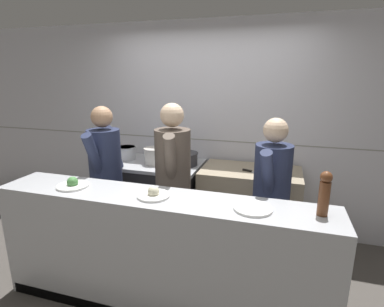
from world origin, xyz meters
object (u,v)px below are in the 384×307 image
at_px(sauce_pot, 155,155).
at_px(chef_line, 271,196).
at_px(braising_pot, 185,158).
at_px(plated_dish_appetiser, 154,194).
at_px(oven_range, 155,196).
at_px(stock_pot, 126,153).
at_px(plated_dish_dessert, 253,208).
at_px(plated_dish_main, 73,184).
at_px(pepper_mill, 324,193).
at_px(mixing_bowl_steel, 274,169).
at_px(chef_head_cook, 106,175).
at_px(chef_sous, 173,180).
at_px(chefs_knife, 256,173).

relative_size(sauce_pot, chef_line, 0.16).
height_order(braising_pot, plated_dish_appetiser, plated_dish_appetiser).
xyz_separation_m(oven_range, stock_pot, (-0.40, 0.04, 0.54)).
distance_m(braising_pot, plated_dish_dessert, 1.59).
xyz_separation_m(plated_dish_main, chef_line, (1.63, 0.61, -0.16)).
distance_m(pepper_mill, chef_line, 0.73).
xyz_separation_m(mixing_bowl_steel, chef_line, (0.00, -0.65, -0.06)).
height_order(sauce_pot, plated_dish_main, plated_dish_main).
xyz_separation_m(plated_dish_appetiser, chef_head_cook, (-0.83, 0.62, -0.13)).
height_order(stock_pot, braising_pot, stock_pot).
height_order(mixing_bowl_steel, chef_sous, chef_sous).
bearing_deg(chef_head_cook, oven_range, 63.24).
xyz_separation_m(plated_dish_appetiser, pepper_mill, (1.23, 0.04, 0.14)).
height_order(mixing_bowl_steel, plated_dish_dessert, plated_dish_dessert).
distance_m(stock_pot, plated_dish_appetiser, 1.62).
bearing_deg(sauce_pot, chef_line, -23.76).
bearing_deg(chef_sous, plated_dish_dessert, -51.81).
xyz_separation_m(stock_pot, pepper_mill, (2.19, -1.27, 0.20)).
relative_size(stock_pot, mixing_bowl_steel, 1.22).
relative_size(chef_head_cook, chef_line, 1.03).
bearing_deg(oven_range, plated_dish_dessert, -43.75).
xyz_separation_m(sauce_pot, plated_dish_dessert, (1.30, -1.23, 0.03)).
height_order(oven_range, plated_dish_appetiser, plated_dish_appetiser).
xyz_separation_m(plated_dish_main, chef_head_cook, (-0.08, 0.62, -0.13)).
distance_m(plated_dish_dessert, chef_sous, 1.04).
relative_size(chefs_knife, chef_sous, 0.23).
bearing_deg(stock_pot, pepper_mill, -30.01).
distance_m(stock_pot, sauce_pot, 0.44).
xyz_separation_m(mixing_bowl_steel, chefs_knife, (-0.18, -0.08, -0.03)).
bearing_deg(chef_head_cook, chefs_knife, 15.37).
relative_size(braising_pot, chef_line, 0.20).
distance_m(chefs_knife, chef_head_cook, 1.62).
distance_m(plated_dish_appetiser, chef_head_cook, 1.04).
bearing_deg(plated_dish_main, plated_dish_dessert, -0.28).
relative_size(oven_range, chef_sous, 0.69).
relative_size(sauce_pot, braising_pot, 0.82).
distance_m(stock_pot, chef_sous, 1.14).
height_order(stock_pot, mixing_bowl_steel, stock_pot).
bearing_deg(pepper_mill, plated_dish_appetiser, -178.18).
height_order(stock_pot, pepper_mill, pepper_mill).
bearing_deg(chef_head_cook, sauce_pot, 59.25).
bearing_deg(chef_sous, chef_line, -15.62).
bearing_deg(chef_head_cook, plated_dish_appetiser, -41.25).
xyz_separation_m(plated_dish_main, plated_dish_dessert, (1.52, -0.01, -0.01)).
distance_m(mixing_bowl_steel, pepper_mill, 1.28).
height_order(mixing_bowl_steel, pepper_mill, pepper_mill).
bearing_deg(chef_line, plated_dish_dessert, -89.78).
bearing_deg(chefs_knife, pepper_mill, -64.60).
bearing_deg(pepper_mill, sauce_pot, 146.13).
relative_size(plated_dish_appetiser, plated_dish_dessert, 0.95).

